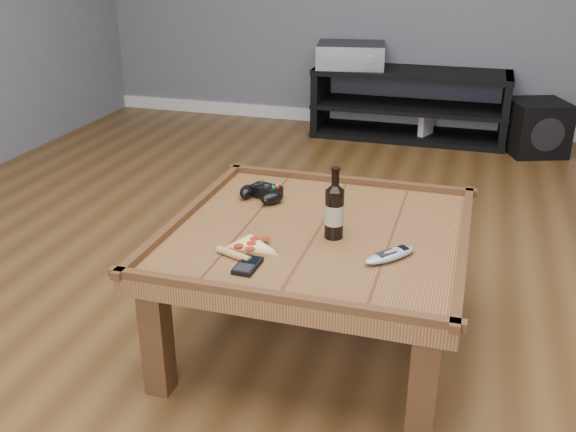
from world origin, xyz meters
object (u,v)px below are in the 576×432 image
(smartphone, at_px, (248,265))
(av_receiver, at_px, (351,55))
(remote_control, at_px, (390,255))
(subwoofer, at_px, (536,127))
(coffee_table, at_px, (318,246))
(beer_bottle, at_px, (334,210))
(pizza_slice, at_px, (249,247))
(media_console, at_px, (409,105))
(game_console, at_px, (426,127))
(game_controller, at_px, (262,193))

(smartphone, distance_m, av_receiver, 3.09)
(remote_control, distance_m, av_receiver, 2.98)
(subwoofer, bearing_deg, coffee_table, -129.24)
(beer_bottle, bearing_deg, pizza_slice, -144.76)
(media_console, distance_m, game_console, 0.20)
(media_console, bearing_deg, subwoofer, -8.48)
(media_console, relative_size, smartphone, 11.89)
(smartphone, bearing_deg, subwoofer, 72.92)
(pizza_slice, bearing_deg, beer_bottle, 55.69)
(game_console, bearing_deg, media_console, -171.95)
(coffee_table, distance_m, av_receiver, 2.79)
(remote_control, distance_m, subwoofer, 2.84)
(media_console, height_order, pizza_slice, media_console)
(game_controller, bearing_deg, subwoofer, 82.13)
(media_console, xyz_separation_m, game_console, (0.14, -0.04, -0.15))
(coffee_table, bearing_deg, media_console, 90.00)
(beer_bottle, bearing_deg, subwoofer, 72.86)
(coffee_table, xyz_separation_m, pizza_slice, (-0.18, -0.21, 0.07))
(smartphone, relative_size, subwoofer, 0.25)
(coffee_table, relative_size, media_console, 0.74)
(coffee_table, distance_m, subwoofer, 2.77)
(game_controller, height_order, smartphone, game_controller)
(pizza_slice, distance_m, av_receiver, 2.97)
(beer_bottle, distance_m, av_receiver, 2.83)
(av_receiver, distance_m, game_console, 0.76)
(game_console, bearing_deg, remote_control, -63.12)
(coffee_table, xyz_separation_m, av_receiver, (-0.45, 2.74, 0.19))
(coffee_table, bearing_deg, smartphone, -113.18)
(coffee_table, relative_size, av_receiver, 1.90)
(game_controller, bearing_deg, beer_bottle, -18.74)
(game_controller, bearing_deg, game_console, 98.48)
(subwoofer, bearing_deg, pizza_slice, -131.18)
(beer_bottle, xyz_separation_m, subwoofer, (0.82, 2.66, -0.37))
(media_console, bearing_deg, remote_control, -84.71)
(subwoofer, bearing_deg, game_controller, -136.36)
(media_console, distance_m, pizza_slice, 2.97)
(game_controller, distance_m, smartphone, 0.56)
(remote_control, height_order, game_console, remote_control)
(coffee_table, relative_size, subwoofer, 2.21)
(subwoofer, distance_m, game_console, 0.76)
(media_console, xyz_separation_m, av_receiver, (-0.45, -0.01, 0.34))
(game_controller, xyz_separation_m, av_receiver, (-0.17, 2.53, 0.11))
(smartphone, xyz_separation_m, av_receiver, (-0.31, 3.07, 0.13))
(smartphone, xyz_separation_m, game_console, (0.28, 3.04, -0.36))
(smartphone, distance_m, remote_control, 0.45)
(beer_bottle, distance_m, smartphone, 0.36)
(coffee_table, bearing_deg, game_controller, 142.12)
(coffee_table, distance_m, game_controller, 0.36)
(coffee_table, height_order, pizza_slice, same)
(coffee_table, distance_m, remote_control, 0.31)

